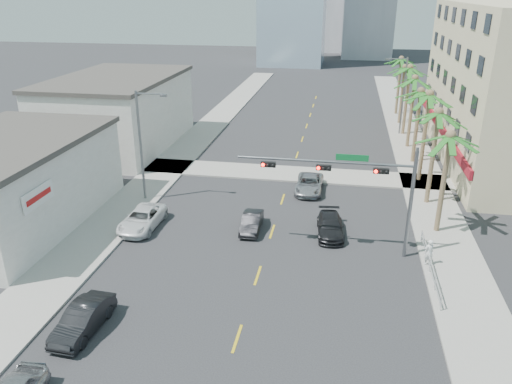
% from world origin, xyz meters
% --- Properties ---
extents(ground, '(260.00, 260.00, 0.00)m').
position_xyz_m(ground, '(0.00, 0.00, 0.00)').
color(ground, '#262628').
rests_on(ground, ground).
extents(sidewalk_right, '(4.00, 120.00, 0.15)m').
position_xyz_m(sidewalk_right, '(12.00, 20.00, 0.07)').
color(sidewalk_right, gray).
rests_on(sidewalk_right, ground).
extents(sidewalk_left, '(4.00, 120.00, 0.15)m').
position_xyz_m(sidewalk_left, '(-12.00, 20.00, 0.07)').
color(sidewalk_left, gray).
rests_on(sidewalk_left, ground).
extents(sidewalk_cross, '(80.00, 4.00, 0.15)m').
position_xyz_m(sidewalk_cross, '(0.00, 22.00, 0.07)').
color(sidewalk_cross, gray).
rests_on(sidewalk_cross, ground).
extents(building_left_near, '(10.00, 16.00, 6.00)m').
position_xyz_m(building_left_near, '(-19.00, 8.00, 3.00)').
color(building_left_near, beige).
rests_on(building_left_near, ground).
extents(building_left_far, '(11.00, 18.00, 7.20)m').
position_xyz_m(building_left_far, '(-19.50, 28.00, 3.60)').
color(building_left_far, beige).
rests_on(building_left_far, ground).
extents(traffic_signal_mast, '(11.12, 0.54, 7.20)m').
position_xyz_m(traffic_signal_mast, '(5.78, 7.95, 5.06)').
color(traffic_signal_mast, slate).
rests_on(traffic_signal_mast, ground).
extents(palm_tree_0, '(4.80, 4.80, 7.80)m').
position_xyz_m(palm_tree_0, '(11.60, 12.00, 7.08)').
color(palm_tree_0, brown).
rests_on(palm_tree_0, ground).
extents(palm_tree_1, '(4.80, 4.80, 8.16)m').
position_xyz_m(palm_tree_1, '(11.60, 17.20, 7.43)').
color(palm_tree_1, brown).
rests_on(palm_tree_1, ground).
extents(palm_tree_2, '(4.80, 4.80, 8.52)m').
position_xyz_m(palm_tree_2, '(11.60, 22.40, 7.78)').
color(palm_tree_2, brown).
rests_on(palm_tree_2, ground).
extents(palm_tree_3, '(4.80, 4.80, 7.80)m').
position_xyz_m(palm_tree_3, '(11.60, 27.60, 7.08)').
color(palm_tree_3, brown).
rests_on(palm_tree_3, ground).
extents(palm_tree_4, '(4.80, 4.80, 8.16)m').
position_xyz_m(palm_tree_4, '(11.60, 32.80, 7.43)').
color(palm_tree_4, brown).
rests_on(palm_tree_4, ground).
extents(palm_tree_5, '(4.80, 4.80, 8.52)m').
position_xyz_m(palm_tree_5, '(11.60, 38.00, 7.78)').
color(palm_tree_5, brown).
rests_on(palm_tree_5, ground).
extents(palm_tree_6, '(4.80, 4.80, 7.80)m').
position_xyz_m(palm_tree_6, '(11.60, 43.20, 7.08)').
color(palm_tree_6, brown).
rests_on(palm_tree_6, ground).
extents(palm_tree_7, '(4.80, 4.80, 8.16)m').
position_xyz_m(palm_tree_7, '(11.60, 48.40, 7.43)').
color(palm_tree_7, brown).
rests_on(palm_tree_7, ground).
extents(streetlight_left, '(2.55, 0.25, 9.00)m').
position_xyz_m(streetlight_left, '(-11.00, 14.00, 5.06)').
color(streetlight_left, slate).
rests_on(streetlight_left, ground).
extents(streetlight_right, '(2.55, 0.25, 9.00)m').
position_xyz_m(streetlight_right, '(11.00, 38.00, 5.06)').
color(streetlight_right, slate).
rests_on(streetlight_right, ground).
extents(guardrail, '(0.08, 8.08, 1.00)m').
position_xyz_m(guardrail, '(10.30, 6.00, 0.67)').
color(guardrail, silver).
rests_on(guardrail, ground).
extents(car_parked_mid, '(1.75, 4.41, 1.43)m').
position_xyz_m(car_parked_mid, '(-7.81, -2.76, 0.71)').
color(car_parked_mid, black).
rests_on(car_parked_mid, ground).
extents(car_parked_far, '(2.43, 5.07, 1.39)m').
position_xyz_m(car_parked_far, '(-9.40, 8.98, 0.70)').
color(car_parked_far, white).
rests_on(car_parked_far, ground).
extents(car_lane_left, '(1.39, 3.76, 1.23)m').
position_xyz_m(car_lane_left, '(-1.50, 10.00, 0.61)').
color(car_lane_left, black).
rests_on(car_lane_left, ground).
extents(car_lane_center, '(2.29, 4.86, 1.34)m').
position_xyz_m(car_lane_center, '(2.00, 18.14, 0.67)').
color(car_lane_center, '#ABABAF').
rests_on(car_lane_center, ground).
extents(car_lane_right, '(2.21, 4.57, 1.28)m').
position_xyz_m(car_lane_right, '(4.10, 10.31, 0.64)').
color(car_lane_right, black).
rests_on(car_lane_right, ground).
extents(pedestrian, '(0.73, 0.61, 1.72)m').
position_xyz_m(pedestrian, '(10.30, 6.93, 1.01)').
color(pedestrian, white).
rests_on(pedestrian, sidewalk_right).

